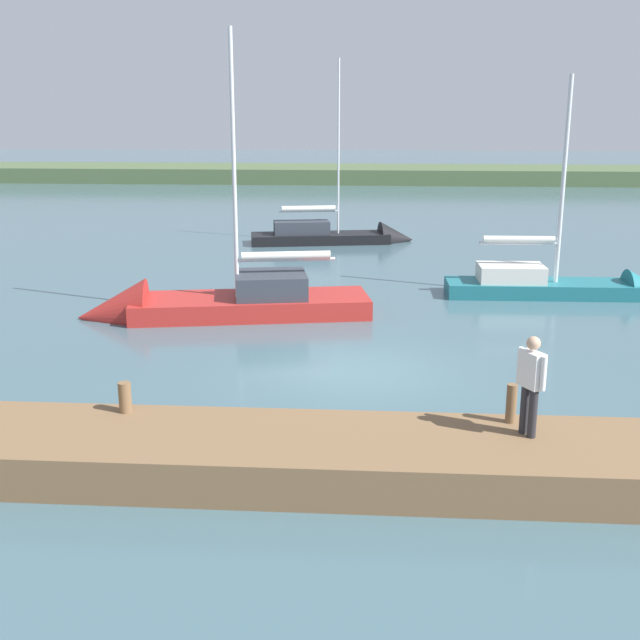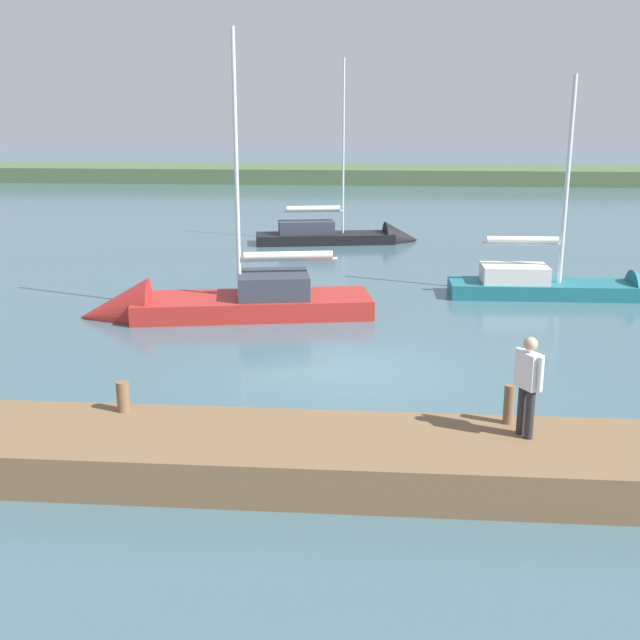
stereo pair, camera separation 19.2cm
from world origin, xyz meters
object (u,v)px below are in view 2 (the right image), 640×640
object	(u,v)px
mooring_post_near	(123,396)
sailboat_far_right	(208,310)
sailboat_outer_mooring	(572,290)
person_on_dock	(528,380)
mooring_post_far	(509,404)
sailboat_far_left	(347,238)

from	to	relation	value
mooring_post_near	sailboat_far_right	world-z (taller)	sailboat_far_right
sailboat_far_right	sailboat_outer_mooring	size ratio (longest dim) A/B	1.19
mooring_post_near	person_on_dock	bearing A→B (deg)	175.60
sailboat_outer_mooring	mooring_post_far	bearing A→B (deg)	-108.37
mooring_post_near	sailboat_far_right	bearing A→B (deg)	-86.40
sailboat_far_right	sailboat_far_left	distance (m)	13.73
sailboat_far_left	person_on_dock	distance (m)	23.46
mooring_post_far	sailboat_outer_mooring	xyz separation A→B (m)	(-3.92, -12.61, -0.85)
sailboat_far_right	sailboat_outer_mooring	distance (m)	11.62
mooring_post_near	sailboat_far_left	xyz separation A→B (m)	(-2.82, -22.54, -0.79)
sailboat_far_right	sailboat_far_left	size ratio (longest dim) A/B	1.03
mooring_post_near	person_on_dock	distance (m)	6.86
mooring_post_near	sailboat_far_left	world-z (taller)	sailboat_far_left
sailboat_far_right	sailboat_far_left	xyz separation A→B (m)	(-3.40, -13.30, 0.03)
mooring_post_far	sailboat_far_left	bearing A→B (deg)	-80.43
mooring_post_far	sailboat_far_right	world-z (taller)	sailboat_far_right
mooring_post_near	mooring_post_far	xyz separation A→B (m)	(-6.62, 0.00, 0.07)
sailboat_far_left	sailboat_outer_mooring	size ratio (longest dim) A/B	1.15
sailboat_far_right	mooring_post_near	bearing A→B (deg)	83.27
mooring_post_near	mooring_post_far	bearing A→B (deg)	180.00
mooring_post_near	sailboat_far_right	distance (m)	9.30
mooring_post_near	sailboat_far_right	xyz separation A→B (m)	(0.58, -9.25, -0.82)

